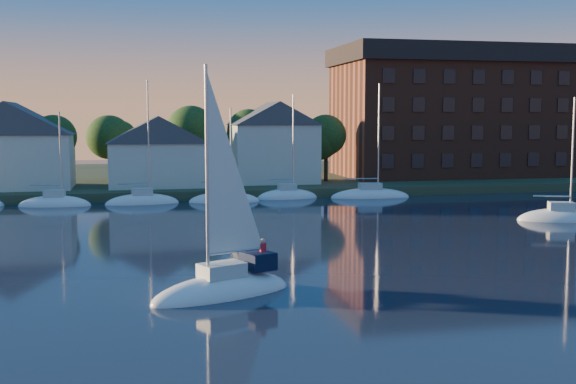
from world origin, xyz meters
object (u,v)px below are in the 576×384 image
object	(u,v)px
clubhouse_west	(12,144)
hero_sailboat	(224,284)
clubhouse_centre	(158,150)
drifting_sailboat_right	(561,220)
condo_block	(450,111)
clubhouse_east	(273,141)

from	to	relation	value
clubhouse_west	hero_sailboat	world-z (taller)	hero_sailboat
clubhouse_centre	drifting_sailboat_right	distance (m)	44.41
clubhouse_centre	hero_sailboat	world-z (taller)	hero_sailboat
clubhouse_west	clubhouse_centre	distance (m)	16.05
clubhouse_centre	hero_sailboat	bearing A→B (deg)	-88.57
clubhouse_west	drifting_sailboat_right	distance (m)	57.91
condo_block	clubhouse_west	bearing A→B (deg)	-172.93
clubhouse_centre	condo_block	xyz separation A→B (m)	(40.00, 7.95, 4.66)
condo_block	drifting_sailboat_right	xyz separation A→B (m)	(-6.95, -37.19, -9.70)
condo_block	drifting_sailboat_right	bearing A→B (deg)	-100.59
clubhouse_east	drifting_sailboat_right	distance (m)	37.06
clubhouse_east	hero_sailboat	xyz separation A→B (m)	(-12.78, -50.94, -5.46)
clubhouse_west	clubhouse_east	distance (m)	30.02
clubhouse_centre	condo_block	world-z (taller)	condo_block
clubhouse_centre	condo_block	size ratio (longest dim) A/B	0.37
condo_block	clubhouse_east	bearing A→B (deg)	-167.11
clubhouse_east	hero_sailboat	size ratio (longest dim) A/B	0.84
clubhouse_west	clubhouse_centre	xyz separation A→B (m)	(16.00, -1.00, -0.80)
clubhouse_centre	condo_block	bearing A→B (deg)	11.24
condo_block	clubhouse_centre	bearing A→B (deg)	-168.76
clubhouse_west	hero_sailboat	xyz separation A→B (m)	(17.22, -49.94, -5.39)
clubhouse_centre	clubhouse_east	world-z (taller)	clubhouse_east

